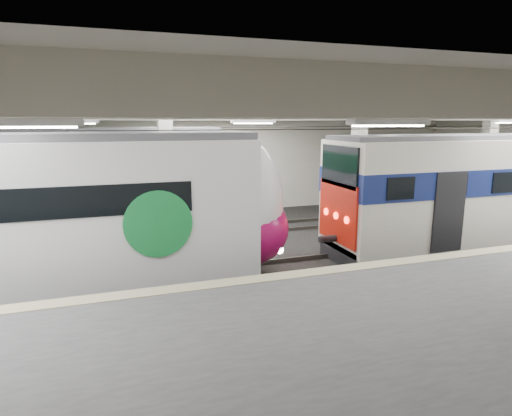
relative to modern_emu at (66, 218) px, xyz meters
name	(u,v)px	position (x,y,z in m)	size (l,w,h in m)	color
station_hall	(294,183)	(6.20, -1.74, 0.96)	(36.00, 24.00, 5.75)	black
modern_emu	(66,218)	(0.00, 0.00, 0.00)	(14.52, 3.00, 4.65)	white
older_rer	(490,189)	(15.31, 0.00, 0.06)	(13.56, 2.99, 4.47)	beige
far_train	(29,188)	(-1.81, 5.50, 0.15)	(14.95, 3.51, 4.71)	white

